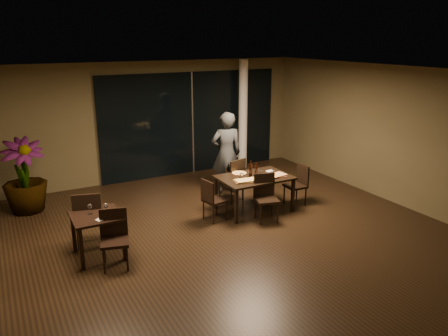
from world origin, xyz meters
TOP-DOWN VIEW (x-y plane):
  - ground at (0.00, 0.00)m, footprint 8.00×8.00m
  - wall_back at (0.00, 4.05)m, footprint 8.00×0.10m
  - wall_front at (0.00, -4.05)m, footprint 8.00×0.10m
  - wall_right at (4.05, 0.00)m, footprint 0.10×8.00m
  - ceiling at (0.00, 0.00)m, footprint 8.00×8.00m
  - window_panel at (1.00, 3.96)m, footprint 5.00×0.06m
  - column at (2.40, 3.65)m, footprint 0.24×0.24m
  - main_table at (1.00, 0.80)m, footprint 1.50×1.00m
  - side_table at (-2.40, 0.30)m, footprint 0.80×0.80m
  - chair_main_far at (0.88, 1.45)m, footprint 0.57×0.57m
  - chair_main_near at (0.93, 0.27)m, footprint 0.54×0.54m
  - chair_main_left at (-0.05, 0.72)m, footprint 0.47×0.47m
  - chair_main_right at (2.06, 0.66)m, footprint 0.42×0.42m
  - chair_side_far at (-2.46, 0.72)m, footprint 0.59×0.59m
  - chair_side_near at (-2.23, -0.13)m, footprint 0.53×0.53m
  - diner at (0.99, 2.03)m, footprint 0.74×0.58m
  - potted_plant at (-3.27, 3.01)m, footprint 0.95×0.95m
  - pizza_board_left at (0.71, 0.60)m, footprint 0.61×0.40m
  - pizza_board_right at (1.35, 0.59)m, footprint 0.56×0.29m
  - oblong_pizza_left at (0.71, 0.60)m, footprint 0.51×0.28m
  - oblong_pizza_right at (1.35, 0.59)m, footprint 0.56×0.33m
  - round_pizza at (0.82, 1.13)m, footprint 0.30×0.30m
  - bottle_a at (0.91, 0.82)m, footprint 0.06×0.06m
  - bottle_b at (1.04, 0.81)m, footprint 0.07×0.07m
  - bottle_c at (0.99, 0.95)m, footprint 0.07×0.07m
  - tumbler_left at (0.71, 0.84)m, footprint 0.08×0.08m
  - tumbler_right at (1.24, 0.94)m, footprint 0.07×0.07m
  - napkin_near at (1.60, 0.70)m, footprint 0.19×0.12m
  - napkin_far at (1.50, 0.95)m, footprint 0.19×0.12m
  - wine_glass_a at (-2.48, 0.39)m, footprint 0.07×0.07m
  - wine_glass_b at (-2.24, 0.26)m, footprint 0.08×0.08m
  - side_napkin at (-2.37, 0.06)m, footprint 0.21×0.16m

SIDE VIEW (x-z plane):
  - ground at x=0.00m, z-range 0.00..0.00m
  - chair_main_left at x=-0.05m, z-range 0.05..0.92m
  - chair_main_right at x=2.06m, z-range 0.05..0.94m
  - chair_side_near at x=-2.23m, z-range 0.05..0.99m
  - chair_main_near at x=0.93m, z-range 0.06..1.00m
  - chair_main_far at x=0.88m, z-range 0.06..1.05m
  - chair_side_far at x=-2.46m, z-range 0.06..1.09m
  - side_table at x=-2.40m, z-range 0.25..1.00m
  - main_table at x=1.00m, z-range 0.30..1.05m
  - pizza_board_left at x=0.71m, z-range 0.75..0.76m
  - pizza_board_right at x=1.35m, z-range 0.75..0.76m
  - round_pizza at x=0.82m, z-range 0.75..0.76m
  - napkin_near at x=1.60m, z-range 0.75..0.76m
  - napkin_far at x=1.50m, z-range 0.75..0.76m
  - side_napkin at x=-2.37m, z-range 0.75..0.76m
  - oblong_pizza_left at x=0.71m, z-range 0.77..0.78m
  - oblong_pizza_right at x=1.35m, z-range 0.77..0.78m
  - potted_plant at x=-3.27m, z-range 0.00..1.57m
  - tumbler_right at x=1.24m, z-range 0.75..0.83m
  - tumbler_left at x=0.71m, z-range 0.75..0.85m
  - wine_glass_a at x=-2.48m, z-range 0.75..0.92m
  - wine_glass_b at x=-2.24m, z-range 0.75..0.93m
  - bottle_a at x=0.91m, z-range 0.75..1.04m
  - bottle_b at x=1.04m, z-range 0.75..1.05m
  - bottle_c at x=0.99m, z-range 0.75..1.06m
  - diner at x=0.99m, z-range 0.00..1.94m
  - window_panel at x=1.00m, z-range 0.00..2.70m
  - wall_back at x=0.00m, z-range 0.00..3.00m
  - wall_front at x=0.00m, z-range 0.00..3.00m
  - wall_right at x=4.05m, z-range 0.00..3.00m
  - column at x=2.40m, z-range 0.00..3.00m
  - ceiling at x=0.00m, z-range 3.00..3.04m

